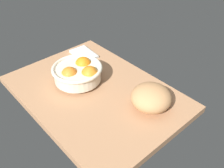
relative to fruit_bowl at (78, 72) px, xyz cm
name	(u,v)px	position (x,y,z in cm)	size (l,w,h in cm)	color
ground_plane	(95,93)	(9.75, 1.14, -6.68)	(75.03, 53.62, 3.00)	tan
fruit_bowl	(78,72)	(0.00, 0.00, 0.00)	(22.26, 22.26, 9.76)	beige
bread_loaf	(151,97)	(32.25, 11.36, -0.36)	(15.98, 15.93, 9.63)	tan
napkin_folded	(84,54)	(-17.27, 15.34, -4.57)	(14.33, 9.34, 1.21)	silver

